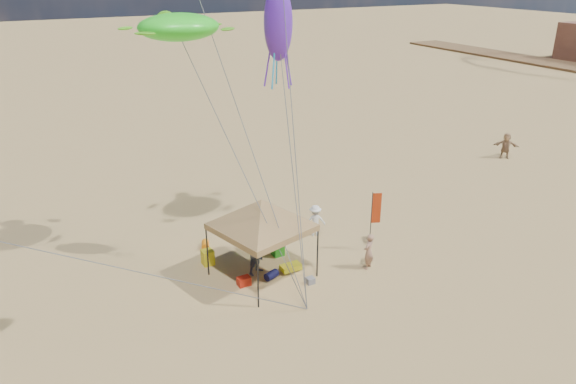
{
  "coord_description": "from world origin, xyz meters",
  "views": [
    {
      "loc": [
        -9.53,
        -14.61,
        12.42
      ],
      "look_at": [
        0.0,
        3.0,
        4.0
      ],
      "focal_mm": 33.46,
      "sensor_mm": 36.0,
      "label": 1
    }
  ],
  "objects_px": {
    "cooler_blue": "(277,229)",
    "person_far_c": "(506,146)",
    "feather_flag": "(375,212)",
    "person_near_b": "(258,254)",
    "chair_yellow": "(208,257)",
    "beach_cart": "(291,267)",
    "person_near_c": "(315,221)",
    "canopy_tent": "(261,203)",
    "cooler_red": "(244,281)",
    "person_near_a": "(369,251)",
    "chair_green": "(278,248)"
  },
  "relations": [
    {
      "from": "feather_flag",
      "to": "person_near_b",
      "type": "bearing_deg",
      "value": 172.76
    },
    {
      "from": "person_near_a",
      "to": "person_near_c",
      "type": "relative_size",
      "value": 1.03
    },
    {
      "from": "canopy_tent",
      "to": "chair_yellow",
      "type": "xyz_separation_m",
      "value": [
        -1.76,
        2.04,
        -3.12
      ]
    },
    {
      "from": "cooler_blue",
      "to": "person_far_c",
      "type": "bearing_deg",
      "value": 7.64
    },
    {
      "from": "canopy_tent",
      "to": "person_near_b",
      "type": "relative_size",
      "value": 3.49
    },
    {
      "from": "person_near_a",
      "to": "person_far_c",
      "type": "xyz_separation_m",
      "value": [
        17.38,
        7.61,
        0.07
      ]
    },
    {
      "from": "person_far_c",
      "to": "cooler_blue",
      "type": "bearing_deg",
      "value": -127.67
    },
    {
      "from": "person_far_c",
      "to": "beach_cart",
      "type": "bearing_deg",
      "value": -118.49
    },
    {
      "from": "beach_cart",
      "to": "person_near_a",
      "type": "relative_size",
      "value": 0.54
    },
    {
      "from": "canopy_tent",
      "to": "chair_yellow",
      "type": "relative_size",
      "value": 9.32
    },
    {
      "from": "cooler_blue",
      "to": "canopy_tent",
      "type": "bearing_deg",
      "value": -125.99
    },
    {
      "from": "chair_yellow",
      "to": "person_near_c",
      "type": "relative_size",
      "value": 0.43
    },
    {
      "from": "chair_yellow",
      "to": "person_near_a",
      "type": "relative_size",
      "value": 0.42
    },
    {
      "from": "cooler_blue",
      "to": "person_far_c",
      "type": "distance_m",
      "value": 19.53
    },
    {
      "from": "chair_yellow",
      "to": "person_near_c",
      "type": "xyz_separation_m",
      "value": [
        5.71,
        0.13,
        0.46
      ]
    },
    {
      "from": "chair_yellow",
      "to": "beach_cart",
      "type": "height_order",
      "value": "chair_yellow"
    },
    {
      "from": "beach_cart",
      "to": "person_near_a",
      "type": "height_order",
      "value": "person_near_a"
    },
    {
      "from": "feather_flag",
      "to": "cooler_red",
      "type": "height_order",
      "value": "feather_flag"
    },
    {
      "from": "chair_green",
      "to": "chair_yellow",
      "type": "xyz_separation_m",
      "value": [
        -3.16,
        0.75,
        0.0
      ]
    },
    {
      "from": "cooler_blue",
      "to": "person_near_c",
      "type": "distance_m",
      "value": 2.02
    },
    {
      "from": "beach_cart",
      "to": "person_near_b",
      "type": "height_order",
      "value": "person_near_b"
    },
    {
      "from": "canopy_tent",
      "to": "cooler_blue",
      "type": "xyz_separation_m",
      "value": [
        2.43,
        3.35,
        -3.28
      ]
    },
    {
      "from": "canopy_tent",
      "to": "person_near_a",
      "type": "bearing_deg",
      "value": -20.75
    },
    {
      "from": "cooler_red",
      "to": "chair_yellow",
      "type": "height_order",
      "value": "chair_yellow"
    },
    {
      "from": "cooler_blue",
      "to": "person_near_a",
      "type": "xyz_separation_m",
      "value": [
        1.97,
        -5.01,
        0.65
      ]
    },
    {
      "from": "person_near_a",
      "to": "person_near_c",
      "type": "xyz_separation_m",
      "value": [
        -0.44,
        3.84,
        -0.02
      ]
    },
    {
      "from": "cooler_red",
      "to": "chair_green",
      "type": "relative_size",
      "value": 0.77
    },
    {
      "from": "beach_cart",
      "to": "person_near_c",
      "type": "height_order",
      "value": "person_near_c"
    },
    {
      "from": "canopy_tent",
      "to": "person_near_a",
      "type": "height_order",
      "value": "canopy_tent"
    },
    {
      "from": "canopy_tent",
      "to": "person_far_c",
      "type": "distance_m",
      "value": 22.71
    },
    {
      "from": "person_near_c",
      "to": "person_near_b",
      "type": "bearing_deg",
      "value": 44.81
    },
    {
      "from": "cooler_blue",
      "to": "chair_yellow",
      "type": "height_order",
      "value": "chair_yellow"
    },
    {
      "from": "canopy_tent",
      "to": "person_near_c",
      "type": "xyz_separation_m",
      "value": [
        3.95,
        2.17,
        -2.65
      ]
    },
    {
      "from": "chair_green",
      "to": "beach_cart",
      "type": "distance_m",
      "value": 1.57
    },
    {
      "from": "chair_green",
      "to": "person_near_b",
      "type": "distance_m",
      "value": 1.86
    },
    {
      "from": "person_near_c",
      "to": "person_far_c",
      "type": "relative_size",
      "value": 0.9
    },
    {
      "from": "canopy_tent",
      "to": "cooler_blue",
      "type": "bearing_deg",
      "value": 54.01
    },
    {
      "from": "chair_yellow",
      "to": "person_near_b",
      "type": "height_order",
      "value": "person_near_b"
    },
    {
      "from": "person_far_c",
      "to": "canopy_tent",
      "type": "bearing_deg",
      "value": -120.05
    },
    {
      "from": "cooler_red",
      "to": "chair_green",
      "type": "xyz_separation_m",
      "value": [
        2.44,
        1.61,
        0.16
      ]
    },
    {
      "from": "cooler_blue",
      "to": "person_near_b",
      "type": "relative_size",
      "value": 0.29
    },
    {
      "from": "canopy_tent",
      "to": "feather_flag",
      "type": "height_order",
      "value": "canopy_tent"
    },
    {
      "from": "canopy_tent",
      "to": "feather_flag",
      "type": "xyz_separation_m",
      "value": [
        5.59,
        -0.42,
        -1.47
      ]
    },
    {
      "from": "cooler_red",
      "to": "person_far_c",
      "type": "xyz_separation_m",
      "value": [
        22.81,
        6.26,
        0.72
      ]
    },
    {
      "from": "person_near_a",
      "to": "cooler_blue",
      "type": "bearing_deg",
      "value": -96.11
    },
    {
      "from": "beach_cart",
      "to": "person_near_c",
      "type": "bearing_deg",
      "value": 41.97
    },
    {
      "from": "chair_green",
      "to": "person_near_a",
      "type": "relative_size",
      "value": 0.42
    },
    {
      "from": "feather_flag",
      "to": "cooler_blue",
      "type": "distance_m",
      "value": 5.24
    },
    {
      "from": "feather_flag",
      "to": "beach_cart",
      "type": "bearing_deg",
      "value": 177.94
    },
    {
      "from": "cooler_red",
      "to": "person_near_a",
      "type": "height_order",
      "value": "person_near_a"
    }
  ]
}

